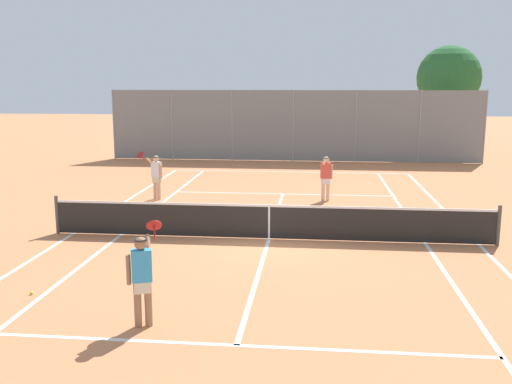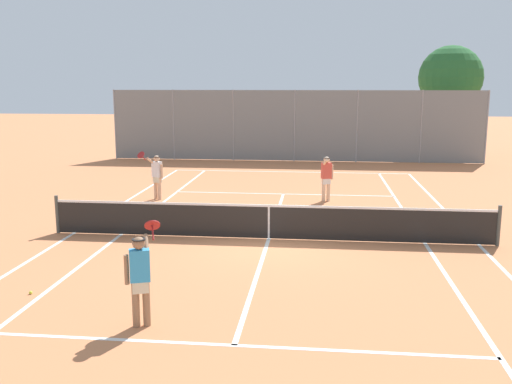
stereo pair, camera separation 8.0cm
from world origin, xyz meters
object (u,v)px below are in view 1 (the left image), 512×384
(player_near_side, at_px, (142,275))
(loose_tennis_ball_2, at_px, (348,218))
(tree_behind_left, at_px, (447,80))
(loose_tennis_ball_0, at_px, (195,213))
(player_far_right, at_px, (326,176))
(player_far_left, at_px, (156,174))
(tennis_net, at_px, (269,221))
(loose_tennis_ball_1, at_px, (32,293))

(player_near_side, xyz_separation_m, loose_tennis_ball_2, (3.97, 8.42, -0.89))
(player_near_side, distance_m, loose_tennis_ball_2, 9.35)
(loose_tennis_ball_2, bearing_deg, tree_behind_left, 69.08)
(player_near_side, bearing_deg, loose_tennis_ball_2, 64.74)
(loose_tennis_ball_0, bearing_deg, tree_behind_left, 55.52)
(loose_tennis_ball_0, bearing_deg, player_far_right, 30.12)
(loose_tennis_ball_2, bearing_deg, player_far_left, 161.30)
(tree_behind_left, bearing_deg, tennis_net, -114.17)
(tennis_net, xyz_separation_m, player_far_right, (1.59, 5.25, 0.40))
(player_far_left, relative_size, tree_behind_left, 0.28)
(loose_tennis_ball_1, xyz_separation_m, loose_tennis_ball_2, (6.64, 7.21, 0.00))
(tennis_net, bearing_deg, player_far_left, 132.47)
(loose_tennis_ball_0, xyz_separation_m, loose_tennis_ball_2, (4.90, -0.19, 0.00))
(player_far_right, distance_m, loose_tennis_ball_1, 11.55)
(player_far_left, height_order, player_far_right, player_far_left)
(loose_tennis_ball_0, relative_size, loose_tennis_ball_2, 1.00)
(player_near_side, bearing_deg, loose_tennis_ball_0, 96.11)
(player_far_right, relative_size, tree_behind_left, 0.26)
(player_far_right, bearing_deg, player_far_left, -176.61)
(loose_tennis_ball_1, relative_size, tree_behind_left, 0.01)
(tennis_net, xyz_separation_m, loose_tennis_ball_1, (-4.38, -4.60, -0.48))
(loose_tennis_ball_0, bearing_deg, loose_tennis_ball_1, -103.29)
(tennis_net, bearing_deg, loose_tennis_ball_1, -133.58)
(tennis_net, distance_m, player_far_left, 6.64)
(player_near_side, distance_m, player_far_right, 11.54)
(tree_behind_left, bearing_deg, player_near_side, -112.42)
(loose_tennis_ball_0, height_order, loose_tennis_ball_2, same)
(player_near_side, relative_size, loose_tennis_ball_2, 26.88)
(tennis_net, distance_m, loose_tennis_ball_1, 6.37)
(tree_behind_left, bearing_deg, player_far_left, -132.53)
(player_far_left, xyz_separation_m, loose_tennis_ball_1, (0.10, -9.49, -0.89))
(tennis_net, relative_size, loose_tennis_ball_2, 181.82)
(player_near_side, distance_m, tree_behind_left, 27.19)
(player_far_right, xyz_separation_m, loose_tennis_ball_1, (-5.97, -9.85, -0.88))
(player_far_left, relative_size, loose_tennis_ball_2, 26.88)
(tennis_net, height_order, loose_tennis_ball_2, tennis_net)
(player_far_right, relative_size, loose_tennis_ball_0, 24.24)
(player_near_side, height_order, tree_behind_left, tree_behind_left)
(player_far_left, xyz_separation_m, loose_tennis_ball_2, (6.74, -2.28, -0.89))
(player_far_left, bearing_deg, player_near_side, -75.50)
(loose_tennis_ball_0, xyz_separation_m, loose_tennis_ball_1, (-1.75, -7.40, 0.00))
(tennis_net, xyz_separation_m, loose_tennis_ball_0, (-2.63, 2.80, -0.48))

